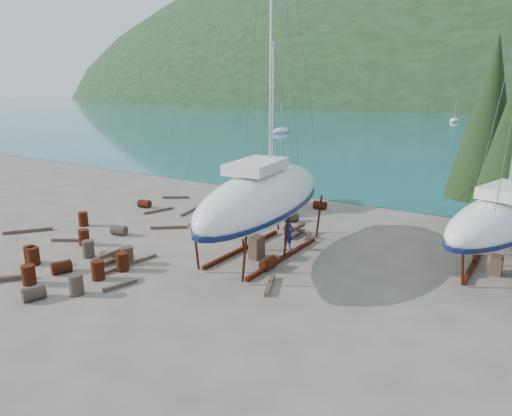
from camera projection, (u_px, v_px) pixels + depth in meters
The scene contains 45 objects.
ground at pixel (196, 258), 23.22m from camera, with size 600.00×600.00×0.00m, color #5E564A.
far_house_left at pixel (368, 100), 207.91m from camera, with size 6.60×5.60×5.60m.
far_house_center at pixel (462, 102), 186.68m from camera, with size 6.60×5.60×5.60m.
cypress_back_left at pixel (489, 118), 27.01m from camera, with size 4.14×4.14×11.50m.
moored_boat_left at pixel (281, 131), 87.55m from camera, with size 2.00×5.00×6.05m.
moored_boat_far at pixel (454, 120), 116.29m from camera, with size 2.00×5.00×6.05m.
large_sailboat_near at pixel (263, 196), 22.90m from camera, with size 5.30×12.63×19.28m.
large_sailboat_far at pixel (504, 218), 20.98m from camera, with size 5.41×10.37×15.76m.
small_sailboat_shore at pixel (270, 182), 32.59m from camera, with size 3.76×7.44×11.39m.
worker at pixel (288, 234), 24.23m from camera, with size 0.64×0.42×1.75m, color navy.
drum_0 at pixel (30, 255), 22.43m from camera, with size 0.58×0.58×0.88m, color #5B1B0F.
drum_1 at pixel (34, 293), 18.57m from camera, with size 0.58×0.58×0.88m, color #2D2823.
drum_2 at pixel (145, 204), 32.92m from camera, with size 0.58×0.58×0.88m, color #5B1B0F.
drum_3 at pixel (29, 275), 20.01m from camera, with size 0.58×0.58×0.88m, color #5B1B0F.
drum_4 at pixel (320, 205), 32.50m from camera, with size 0.58×0.58×0.88m, color #5B1B0F.
drum_5 at pixel (127, 255), 22.34m from camera, with size 0.58×0.58×0.88m, color #2D2823.
drum_6 at pixel (269, 263), 21.73m from camera, with size 0.58×0.58×0.88m, color #5B1B0F.
drum_7 at pixel (98, 270), 20.52m from camera, with size 0.58×0.58×0.88m, color #5B1B0F.
drum_8 at pixel (83, 219), 28.53m from camera, with size 0.58×0.58×0.88m, color #5B1B0F.
drum_9 at pixel (234, 205), 32.65m from camera, with size 0.58×0.58×0.88m, color #2D2823.
drum_10 at pixel (84, 237), 25.04m from camera, with size 0.58×0.58×0.88m, color #5B1B0F.
drum_11 at pixel (291, 217), 29.46m from camera, with size 0.58×0.58×0.88m, color #2D2823.
drum_12 at pixel (61, 267), 21.27m from camera, with size 0.58×0.58×0.88m, color #5B1B0F.
drum_13 at pixel (33, 256), 22.24m from camera, with size 0.58×0.58×0.88m, color #5B1B0F.
drum_14 at pixel (122, 262), 21.51m from camera, with size 0.58×0.58×0.88m, color #5B1B0F.
drum_15 at pixel (119, 230), 26.76m from camera, with size 0.58×0.58×0.88m, color #2D2823.
drum_16 at pixel (88, 249), 23.21m from camera, with size 0.58×0.58×0.88m, color #2D2823.
drum_17 at pixel (76, 285), 18.99m from camera, with size 0.58×0.58×0.88m, color #2D2823.
timber_0 at pixel (250, 197), 35.83m from camera, with size 0.14×2.76×0.14m, color brown.
timber_1 at pixel (270, 285), 19.79m from camera, with size 0.19×2.04×0.19m, color brown.
timber_2 at pixel (176, 197), 35.67m from camera, with size 0.19×2.07×0.19m, color brown.
timber_3 at pixel (130, 264), 22.21m from camera, with size 0.15×3.17×0.15m, color brown.
timber_4 at pixel (169, 227), 28.00m from camera, with size 0.17×2.25×0.17m, color brown.
timber_6 at pixel (283, 210), 31.98m from camera, with size 0.19×1.93×0.19m, color brown.
timber_7 at pixel (120, 285), 19.79m from camera, with size 0.17×1.59×0.17m, color brown.
timber_8 at pixel (200, 228), 27.94m from camera, with size 0.19×2.04×0.19m, color brown.
timber_9 at pixel (270, 202), 34.34m from camera, with size 0.15×2.20×0.15m, color brown.
timber_10 at pixel (249, 211), 31.67m from camera, with size 0.16×2.55×0.16m, color brown.
timber_11 at pixel (228, 230), 27.44m from camera, with size 0.15×2.28×0.15m, color brown.
timber_12 at pixel (72, 240), 25.66m from camera, with size 0.17×2.31×0.17m, color brown.
timber_14 at pixel (28, 231), 27.30m from camera, with size 0.18×2.71×0.18m, color brown.
timber_15 at pixel (192, 210), 31.98m from camera, with size 0.15×2.99×0.15m, color brown.
timber_17 at pixel (159, 211), 31.87m from camera, with size 0.16×2.30×0.16m, color brown.
timber_pile_fore at pixel (114, 257), 22.56m from camera, with size 1.80×1.80×0.60m.
timber_pile_aft at pixel (297, 231), 26.60m from camera, with size 1.80×1.80×0.60m.
Camera 1 is at (14.52, -16.56, 8.38)m, focal length 32.00 mm.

